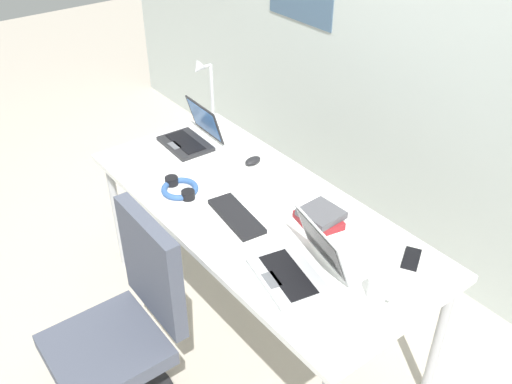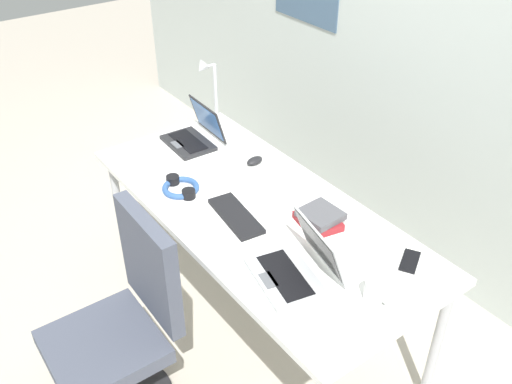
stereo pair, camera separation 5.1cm
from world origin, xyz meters
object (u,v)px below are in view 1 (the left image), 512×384
Objects in this scene: laptop_back_left at (298,266)px; headphones at (180,188)px; office_chair at (124,343)px; coffee_mug at (378,289)px; laptop_mid_desk at (191,136)px; external_keyboard at (236,216)px; cell_phone at (411,259)px; desk_lamp at (207,93)px; computer_mouse at (253,161)px; book_stack at (320,217)px.

laptop_back_left reaches higher than headphones.
headphones is 0.75m from office_chair.
coffee_mug is (0.27, 0.15, -0.00)m from laptop_back_left.
external_keyboard is (0.69, -0.21, -0.03)m from laptop_mid_desk.
cell_phone is at bearing 7.81° from laptop_mid_desk.
desk_lamp is 1.21× the size of external_keyboard.
laptop_back_left is 3.28× the size of coffee_mug.
laptop_back_left is at bearing 4.14° from headphones.
headphones is at bearing 176.14° from cell_phone.
computer_mouse is at bearing 154.19° from laptop_back_left.
desk_lamp is 2.94× the size of cell_phone.
headphones is at bearing -149.14° from book_stack.
headphones is at bearing -158.18° from external_keyboard.
headphones reaches higher than computer_mouse.
headphones is (-0.01, -0.43, -0.00)m from computer_mouse.
book_stack is (-0.19, 0.30, -0.01)m from laptop_back_left.
laptop_mid_desk reaches higher than book_stack.
laptop_mid_desk is 0.95m from book_stack.
laptop_back_left is (1.26, -0.43, -0.15)m from desk_lamp.
desk_lamp reaches higher than laptop_mid_desk.
headphones is (-1.00, -0.48, 0.01)m from cell_phone.
cell_phone is (1.35, 0.19, -0.04)m from laptop_mid_desk.
computer_mouse is at bearing 140.58° from external_keyboard.
coffee_mug is at bearing -18.92° from computer_mouse.
laptop_mid_desk is 1.16m from laptop_back_left.
laptop_mid_desk is 0.46m from headphones.
book_stack reaches higher than computer_mouse.
laptop_mid_desk is 1.41× the size of headphones.
headphones is at bearing -39.47° from laptop_mid_desk.
laptop_mid_desk is at bearing 168.23° from laptop_back_left.
coffee_mug reaches higher than headphones.
cell_phone is at bearing -0.24° from desk_lamp.
external_keyboard is 1.55× the size of book_stack.
book_stack is at bearing 3.55° from laptop_mid_desk.
desk_lamp is 1.34m from laptop_back_left.
desk_lamp is 0.41× the size of office_chair.
computer_mouse reaches higher than external_keyboard.
laptop_back_left reaches higher than book_stack.
computer_mouse is at bearing 88.13° from headphones.
desk_lamp is at bearing 161.21° from external_keyboard.
desk_lamp is 1.49m from cell_phone.
book_stack is 0.49m from coffee_mug.
desk_lamp is at bearing 134.63° from headphones.
laptop_mid_desk is (0.12, -0.19, -0.15)m from desk_lamp.
headphones reaches higher than cell_phone.
laptop_mid_desk is 0.31× the size of office_chair.
book_stack is (-0.41, -0.13, 0.03)m from cell_phone.
headphones is 0.22× the size of office_chair.
laptop_back_left is 0.79m from headphones.
computer_mouse is 0.10× the size of office_chair.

